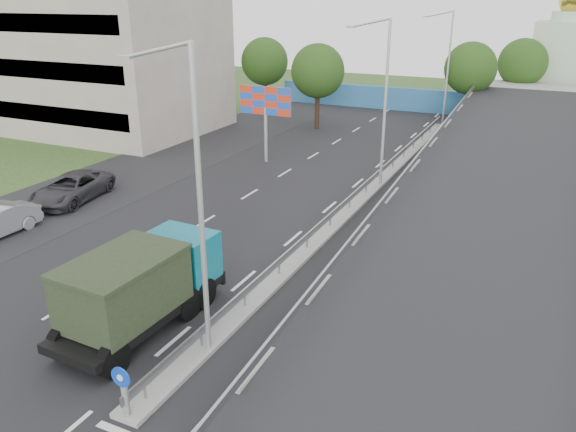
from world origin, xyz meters
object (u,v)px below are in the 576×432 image
Objects in this scene: billboard at (265,105)px; dump_truck at (142,284)px; lamp_post_near at (194,192)px; lamp_post_far at (446,63)px; sign_bollard at (124,391)px; parked_car_c at (72,188)px; church at (567,59)px; lamp_post_mid at (383,95)px.

billboard is 22.58m from dump_truck.
lamp_post_far is (0.00, 40.00, 0.00)m from lamp_post_near.
sign_bollard is 20.44m from parked_car_c.
parked_car_c is (-25.49, -44.49, -4.51)m from church.
lamp_post_mid is (0.11, 23.83, 4.77)m from sign_bollard.
lamp_post_mid is 20.19m from dump_truck.
lamp_post_far is 1.75× the size of parked_car_c.
sign_bollard is 24.30m from lamp_post_mid.
church is at bearing 78.77° from dump_truck.
lamp_post_near reaches higher than dump_truck.
lamp_post_mid is 19.45m from parked_car_c.
lamp_post_far is at bearing 88.02° from dump_truck.
sign_bollard is 0.29× the size of parked_car_c.
lamp_post_near reaches higher than sign_bollard.
lamp_post_mid is 0.73× the size of church.
dump_truck is (6.24, -21.56, -2.46)m from billboard.
church is (9.89, 54.00, -0.50)m from lamp_post_near.
lamp_post_far is 20.24m from billboard.
lamp_post_near is at bearing -90.00° from lamp_post_mid.
church is at bearing 73.78° from lamp_post_mid.
lamp_post_near is at bearing -67.51° from billboard.
lamp_post_mid is at bearing 24.64° from parked_car_c.
sign_bollard is 0.17× the size of lamp_post_mid.
sign_bollard is at bearing -99.81° from church.
billboard is at bearing 167.62° from lamp_post_mid.
dump_truck is at bearing 122.93° from sign_bollard.
lamp_post_mid is 1.41× the size of dump_truck.
billboard is 14.48m from parked_car_c.
billboard is at bearing 53.27° from parked_car_c.
sign_bollard is at bearing -54.91° from dump_truck.
church is (9.89, 14.00, -0.50)m from lamp_post_far.
church reaches higher than sign_bollard.
lamp_post_near is at bearing -40.65° from parked_car_c.
billboard is at bearing -116.84° from lamp_post_far.
lamp_post_far is 1.83× the size of billboard.
dump_truck reaches higher than parked_car_c.
lamp_post_far is 34.61m from parked_car_c.
dump_truck reaches higher than sign_bollard.
lamp_post_near is 1.00× the size of lamp_post_mid.
sign_bollard is 0.17× the size of lamp_post_near.
lamp_post_mid is 1.75× the size of parked_car_c.
parked_car_c is at bearing -146.08° from lamp_post_mid.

